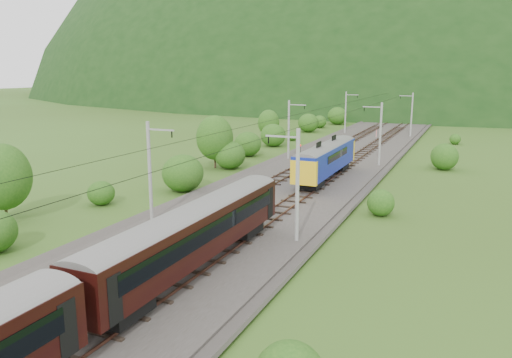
% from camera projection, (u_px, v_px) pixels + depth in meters
% --- Properties ---
extents(ground, '(600.00, 600.00, 0.00)m').
position_uv_depth(ground, '(220.00, 233.00, 38.09)').
color(ground, '#344C17').
rests_on(ground, ground).
extents(railbed, '(14.00, 220.00, 0.30)m').
position_uv_depth(railbed, '(269.00, 201.00, 46.99)').
color(railbed, '#38332D').
rests_on(railbed, ground).
extents(track_left, '(2.40, 220.00, 0.27)m').
position_uv_depth(track_left, '(246.00, 196.00, 47.90)').
color(track_left, brown).
rests_on(track_left, railbed).
extents(track_right, '(2.40, 220.00, 0.27)m').
position_uv_depth(track_right, '(293.00, 201.00, 46.00)').
color(track_right, brown).
rests_on(track_right, railbed).
extents(catenary_left, '(2.54, 192.28, 8.00)m').
position_uv_depth(catenary_left, '(289.00, 128.00, 68.16)').
color(catenary_left, gray).
rests_on(catenary_left, railbed).
extents(catenary_right, '(2.54, 192.28, 8.00)m').
position_uv_depth(catenary_right, '(380.00, 133.00, 63.33)').
color(catenary_right, gray).
rests_on(catenary_right, railbed).
extents(overhead_wires, '(4.83, 198.00, 0.03)m').
position_uv_depth(overhead_wires, '(270.00, 127.00, 45.52)').
color(overhead_wires, black).
rests_on(overhead_wires, ground).
extents(mountain_main, '(504.00, 360.00, 244.00)m').
position_uv_depth(mountain_main, '(444.00, 94.00, 270.53)').
color(mountain_main, '#143311').
rests_on(mountain_main, ground).
extents(mountain_ridge, '(336.00, 280.00, 132.00)m').
position_uv_depth(mountain_ridge, '(268.00, 89.00, 353.70)').
color(mountain_ridge, '#143311').
rests_on(mountain_ridge, ground).
extents(hazard_post_near, '(0.17, 0.17, 1.61)m').
position_uv_depth(hazard_post_near, '(333.00, 154.00, 68.13)').
color(hazard_post_near, red).
rests_on(hazard_post_near, railbed).
extents(hazard_post_far, '(0.15, 0.15, 1.37)m').
position_uv_depth(hazard_post_far, '(376.00, 134.00, 91.01)').
color(hazard_post_far, red).
rests_on(hazard_post_far, railbed).
extents(signal, '(0.25, 0.25, 2.28)m').
position_uv_depth(signal, '(300.00, 151.00, 66.62)').
color(signal, black).
rests_on(signal, railbed).
extents(vegetation_left, '(12.00, 145.76, 6.73)m').
position_uv_depth(vegetation_left, '(232.00, 143.00, 69.06)').
color(vegetation_left, '#1F4E14').
rests_on(vegetation_left, ground).
extents(vegetation_right, '(6.44, 97.91, 3.03)m').
position_uv_depth(vegetation_right, '(413.00, 207.00, 40.57)').
color(vegetation_right, '#1F4E14').
rests_on(vegetation_right, ground).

